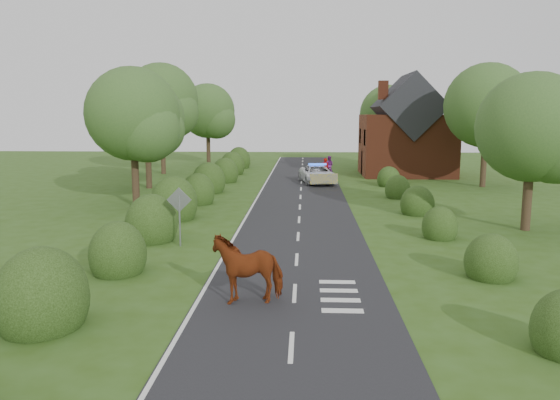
{
  "coord_description": "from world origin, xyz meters",
  "views": [
    {
      "loc": [
        0.3,
        -20.45,
        5.59
      ],
      "look_at": [
        -0.95,
        6.57,
        1.3
      ],
      "focal_mm": 35.0,
      "sensor_mm": 36.0,
      "label": 1
    }
  ],
  "objects_px": {
    "cow": "(248,272)",
    "police_van": "(317,174)",
    "pedestrian_purple": "(329,165)",
    "pedestrian_red": "(325,168)",
    "road_sign": "(179,208)"
  },
  "relations": [
    {
      "from": "police_van",
      "to": "pedestrian_purple",
      "type": "distance_m",
      "value": 6.07
    },
    {
      "from": "cow",
      "to": "road_sign",
      "type": "bearing_deg",
      "value": -165.86
    },
    {
      "from": "road_sign",
      "to": "pedestrian_red",
      "type": "distance_m",
      "value": 25.7
    },
    {
      "from": "police_van",
      "to": "pedestrian_red",
      "type": "height_order",
      "value": "pedestrian_red"
    },
    {
      "from": "road_sign",
      "to": "pedestrian_red",
      "type": "xyz_separation_m",
      "value": [
        7.02,
        24.71,
        -0.76
      ]
    },
    {
      "from": "cow",
      "to": "police_van",
      "type": "bearing_deg",
      "value": 160.05
    },
    {
      "from": "police_van",
      "to": "pedestrian_red",
      "type": "distance_m",
      "value": 3.08
    },
    {
      "from": "police_van",
      "to": "pedestrian_purple",
      "type": "height_order",
      "value": "pedestrian_purple"
    },
    {
      "from": "police_van",
      "to": "pedestrian_purple",
      "type": "relative_size",
      "value": 3.18
    },
    {
      "from": "pedestrian_red",
      "to": "pedestrian_purple",
      "type": "xyz_separation_m",
      "value": [
        0.46,
        2.96,
        -0.02
      ]
    },
    {
      "from": "pedestrian_purple",
      "to": "road_sign",
      "type": "bearing_deg",
      "value": 88.33
    },
    {
      "from": "pedestrian_purple",
      "to": "cow",
      "type": "bearing_deg",
      "value": 96.99
    },
    {
      "from": "pedestrian_red",
      "to": "cow",
      "type": "bearing_deg",
      "value": 74.11
    },
    {
      "from": "police_van",
      "to": "pedestrian_red",
      "type": "bearing_deg",
      "value": 66.34
    },
    {
      "from": "road_sign",
      "to": "police_van",
      "type": "distance_m",
      "value": 22.63
    }
  ]
}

